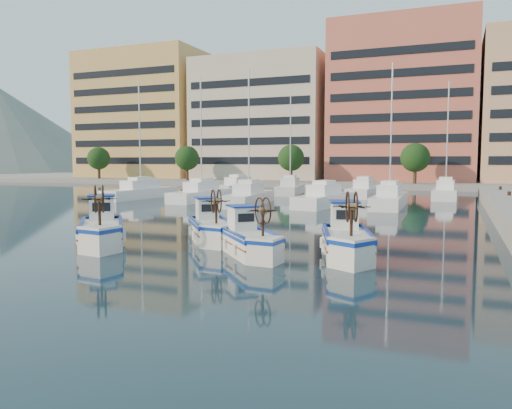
% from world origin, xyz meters
% --- Properties ---
extents(ground, '(300.00, 300.00, 0.00)m').
position_xyz_m(ground, '(0.00, 0.00, 0.00)').
color(ground, '#18313F').
rests_on(ground, ground).
extents(waterfront, '(180.00, 40.00, 25.60)m').
position_xyz_m(waterfront, '(9.23, 65.04, 11.10)').
color(waterfront, gray).
rests_on(waterfront, ground).
extents(yacht_marina, '(42.30, 24.19, 11.50)m').
position_xyz_m(yacht_marina, '(-3.35, 27.65, 0.53)').
color(yacht_marina, white).
rests_on(yacht_marina, ground).
extents(fishing_boat_a, '(3.99, 4.45, 2.76)m').
position_xyz_m(fishing_boat_a, '(-5.23, -1.00, 0.76)').
color(fishing_boat_a, silver).
rests_on(fishing_boat_a, ground).
extents(fishing_boat_b, '(3.59, 4.07, 2.52)m').
position_xyz_m(fishing_boat_b, '(-1.28, 1.85, 0.69)').
color(fishing_boat_b, silver).
rests_on(fishing_boat_b, ground).
extents(fishing_boat_c, '(3.61, 3.82, 2.42)m').
position_xyz_m(fishing_boat_c, '(1.75, -0.70, 0.67)').
color(fishing_boat_c, silver).
rests_on(fishing_boat_c, ground).
extents(fishing_boat_d, '(2.86, 4.42, 2.68)m').
position_xyz_m(fishing_boat_d, '(5.44, 0.34, 0.74)').
color(fishing_boat_d, silver).
rests_on(fishing_boat_d, ground).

